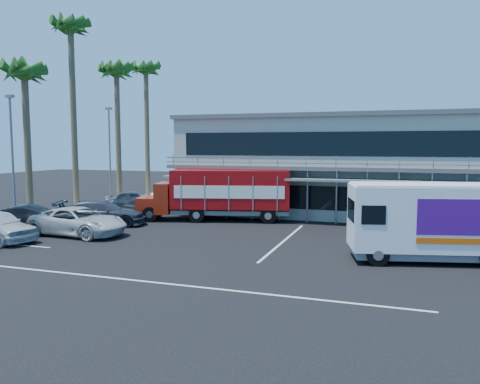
% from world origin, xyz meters
% --- Properties ---
extents(ground, '(120.00, 120.00, 0.00)m').
position_xyz_m(ground, '(0.00, 0.00, 0.00)').
color(ground, black).
rests_on(ground, ground).
extents(building, '(22.40, 12.00, 7.30)m').
position_xyz_m(building, '(3.00, 14.94, 3.66)').
color(building, gray).
rests_on(building, ground).
extents(curb_strip, '(3.00, 32.00, 0.16)m').
position_xyz_m(curb_strip, '(-15.00, 6.00, 0.08)').
color(curb_strip, '#A5A399').
rests_on(curb_strip, ground).
extents(palm_c, '(2.80, 2.80, 10.75)m').
position_xyz_m(palm_c, '(-14.90, 3.00, 9.21)').
color(palm_c, brown).
rests_on(palm_c, ground).
extents(palm_d, '(2.80, 2.80, 14.75)m').
position_xyz_m(palm_d, '(-15.20, 8.00, 12.80)').
color(palm_d, brown).
rests_on(palm_d, ground).
extents(palm_e, '(2.80, 2.80, 12.25)m').
position_xyz_m(palm_e, '(-14.70, 13.00, 10.57)').
color(palm_e, brown).
rests_on(palm_e, ground).
extents(palm_f, '(2.80, 2.80, 13.25)m').
position_xyz_m(palm_f, '(-15.10, 18.50, 11.47)').
color(palm_f, brown).
rests_on(palm_f, ground).
extents(light_pole_near, '(0.50, 0.25, 8.09)m').
position_xyz_m(light_pole_near, '(-14.20, 1.00, 4.50)').
color(light_pole_near, gray).
rests_on(light_pole_near, ground).
extents(light_pole_far, '(0.50, 0.25, 8.09)m').
position_xyz_m(light_pole_far, '(-14.20, 11.00, 4.50)').
color(light_pole_far, gray).
rests_on(light_pole_far, ground).
extents(red_truck, '(10.51, 4.80, 3.45)m').
position_xyz_m(red_truck, '(-3.71, 8.33, 1.90)').
color(red_truck, maroon).
rests_on(red_truck, ground).
extents(white_van, '(7.43, 4.01, 3.45)m').
position_xyz_m(white_van, '(9.18, 0.81, 1.83)').
color(white_van, white).
rests_on(white_van, ground).
extents(parked_car_b, '(5.21, 3.54, 1.63)m').
position_xyz_m(parked_car_b, '(-12.50, 0.48, 0.81)').
color(parked_car_b, black).
rests_on(parked_car_b, ground).
extents(parked_car_c, '(5.89, 3.01, 1.59)m').
position_xyz_m(parked_car_c, '(-9.50, 0.80, 0.80)').
color(parked_car_c, silver).
rests_on(parked_car_c, ground).
extents(parked_car_d, '(6.00, 4.08, 1.61)m').
position_xyz_m(parked_car_d, '(-10.21, 4.00, 0.81)').
color(parked_car_d, '#2E313D').
rests_on(parked_car_d, ground).
extents(parked_car_e, '(5.02, 3.30, 1.59)m').
position_xyz_m(parked_car_e, '(-11.79, 10.80, 0.79)').
color(parked_car_e, slate).
rests_on(parked_car_e, ground).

